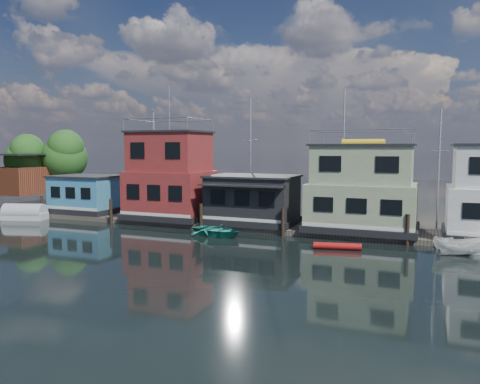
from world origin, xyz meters
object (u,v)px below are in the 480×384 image
at_px(houseboat_green, 362,190).
at_px(red_kayak, 337,246).
at_px(tarp_runabout, 25,213).
at_px(houseboat_red, 170,177).
at_px(dinghy_teal, 217,230).
at_px(houseboat_dark, 253,199).
at_px(houseboat_blue, 87,194).
at_px(motorboat, 460,246).

distance_m(houseboat_green, red_kayak, 6.84).
height_order(houseboat_green, tarp_runabout, houseboat_green).
height_order(houseboat_red, red_kayak, houseboat_red).
bearing_deg(tarp_runabout, houseboat_red, 0.67).
relative_size(red_kayak, dinghy_teal, 0.75).
distance_m(houseboat_red, houseboat_dark, 8.18).
distance_m(houseboat_blue, houseboat_red, 9.69).
bearing_deg(houseboat_dark, tarp_runabout, -169.54).
xyz_separation_m(houseboat_red, red_kayak, (16.24, -5.94, -3.87)).
xyz_separation_m(houseboat_dark, motorboat, (15.74, -4.84, -1.78)).
bearing_deg(houseboat_red, houseboat_dark, -0.14).
height_order(houseboat_dark, motorboat, houseboat_dark).
distance_m(tarp_runabout, motorboat, 37.25).
bearing_deg(houseboat_blue, motorboat, -8.32).
bearing_deg(motorboat, tarp_runabout, 78.73).
bearing_deg(dinghy_teal, red_kayak, -83.21).
relative_size(motorboat, red_kayak, 1.06).
distance_m(houseboat_blue, motorboat, 33.63).
relative_size(houseboat_red, dinghy_teal, 2.82).
height_order(houseboat_blue, houseboat_dark, houseboat_dark).
relative_size(houseboat_blue, tarp_runabout, 1.50).
distance_m(tarp_runabout, red_kayak, 29.81).
relative_size(houseboat_blue, houseboat_red, 0.54).
xyz_separation_m(houseboat_green, red_kayak, (-0.76, -5.94, -3.32)).
height_order(houseboat_dark, tarp_runabout, houseboat_dark).
distance_m(motorboat, red_kayak, 7.59).
distance_m(houseboat_blue, houseboat_green, 26.53).
relative_size(houseboat_dark, red_kayak, 2.35).
distance_m(houseboat_blue, dinghy_teal, 17.03).
xyz_separation_m(houseboat_blue, houseboat_dark, (17.50, -0.02, 0.21)).
height_order(houseboat_blue, dinghy_teal, houseboat_blue).
height_order(houseboat_green, motorboat, houseboat_green).
height_order(houseboat_red, houseboat_dark, houseboat_red).
relative_size(tarp_runabout, dinghy_teal, 1.02).
height_order(houseboat_red, houseboat_green, houseboat_red).
relative_size(houseboat_blue, motorboat, 1.93).
xyz_separation_m(houseboat_green, dinghy_teal, (-10.20, -4.59, -3.11)).
distance_m(houseboat_red, tarp_runabout, 14.51).
bearing_deg(red_kayak, houseboat_blue, 155.93).
bearing_deg(houseboat_green, red_kayak, -97.28).
height_order(houseboat_dark, red_kayak, houseboat_dark).
bearing_deg(tarp_runabout, houseboat_green, -8.34).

